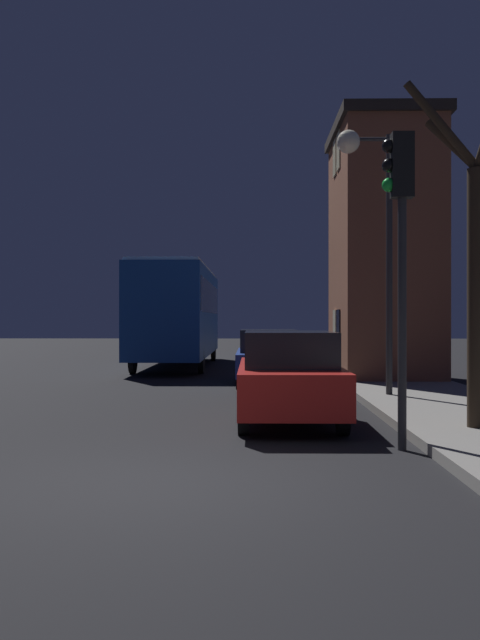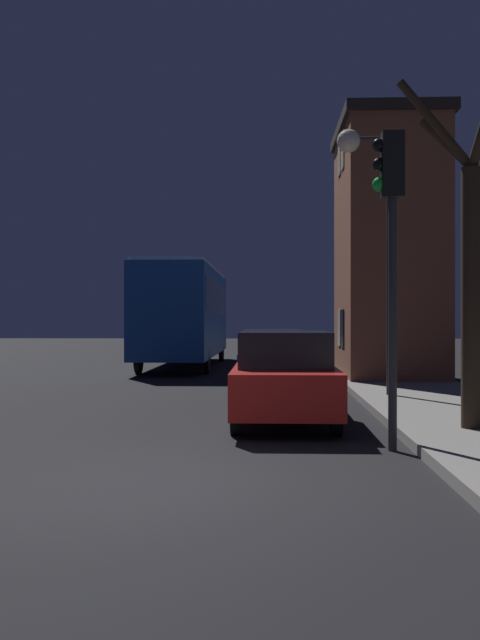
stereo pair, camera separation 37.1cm
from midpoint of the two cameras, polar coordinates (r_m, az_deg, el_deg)
The scene contains 8 objects.
ground_plane at distance 8.15m, azimuth -7.19°, elevation -12.78°, with size 120.00×120.00×0.00m, color black.
brick_building at distance 21.80m, azimuth 10.88°, elevation 5.62°, with size 2.99×5.00×7.50m.
streetlamp at distance 16.17m, azimuth 9.46°, elevation 9.80°, with size 1.23×0.51×5.84m.
traffic_light at distance 10.13m, azimuth 11.64°, elevation 7.63°, with size 0.43×0.24×4.39m.
bare_tree at distance 11.46m, azimuth 17.42°, elevation 3.99°, with size 1.37×1.40×5.34m.
bus at distance 27.52m, azimuth -5.34°, elevation 0.92°, with size 2.50×11.21×3.77m.
car_near_lane at distance 12.67m, azimuth 3.06°, elevation -4.45°, with size 1.73×4.77×1.60m.
car_mid_lane at distance 19.95m, azimuth 1.75°, elevation -2.89°, with size 1.75×4.67×1.53m.
Camera 1 is at (0.95, -7.87, 1.81)m, focal length 40.00 mm.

